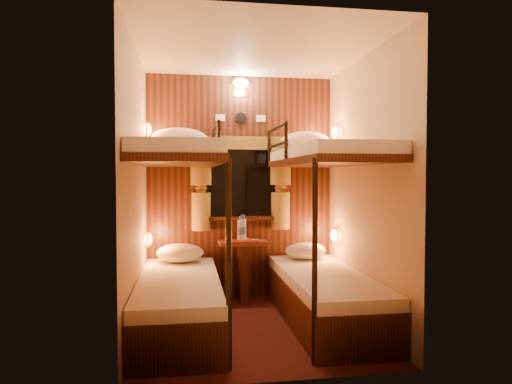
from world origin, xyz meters
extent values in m
plane|color=#34140E|center=(0.00, 0.00, 0.00)|extent=(2.10, 2.10, 0.00)
plane|color=silver|center=(0.00, 0.00, 2.40)|extent=(2.10, 2.10, 0.00)
plane|color=#C6B293|center=(0.00, 1.05, 1.20)|extent=(2.40, 0.00, 2.40)
plane|color=#C6B293|center=(0.00, -1.05, 1.20)|extent=(2.40, 0.00, 2.40)
plane|color=#C6B293|center=(-1.00, 0.00, 1.20)|extent=(0.00, 2.40, 2.40)
plane|color=#C6B293|center=(1.00, 0.00, 1.20)|extent=(0.00, 2.40, 2.40)
cube|color=black|center=(0.00, 1.04, 1.20)|extent=(2.00, 0.03, 2.40)
cube|color=black|center=(-0.65, 0.07, 0.17)|extent=(0.70, 1.90, 0.35)
cube|color=silver|center=(-0.65, 0.07, 0.40)|extent=(0.68, 1.88, 0.10)
cube|color=black|center=(-0.65, 0.07, 1.45)|extent=(0.70, 1.90, 0.06)
cube|color=silver|center=(-0.65, 0.07, 1.53)|extent=(0.68, 1.88, 0.10)
cylinder|color=black|center=(-0.30, -0.83, 0.72)|extent=(0.04, 0.04, 1.45)
cylinder|color=black|center=(-0.30, 0.95, 1.64)|extent=(0.04, 0.04, 0.32)
cylinder|color=black|center=(-0.30, 0.10, 1.64)|extent=(0.04, 0.04, 0.32)
cylinder|color=black|center=(-0.30, 0.53, 1.80)|extent=(0.04, 0.85, 0.04)
cylinder|color=black|center=(-0.30, 0.53, 1.63)|extent=(0.03, 0.85, 0.03)
cube|color=black|center=(0.65, 0.07, 0.17)|extent=(0.70, 1.90, 0.35)
cube|color=silver|center=(0.65, 0.07, 0.40)|extent=(0.68, 1.88, 0.10)
cube|color=black|center=(0.65, 0.07, 1.45)|extent=(0.70, 1.90, 0.06)
cube|color=silver|center=(0.65, 0.07, 1.53)|extent=(0.68, 1.88, 0.10)
cylinder|color=black|center=(0.30, -0.83, 0.72)|extent=(0.04, 0.04, 1.45)
cylinder|color=black|center=(0.30, 0.95, 1.64)|extent=(0.04, 0.04, 0.32)
cylinder|color=black|center=(0.30, 0.10, 1.64)|extent=(0.04, 0.04, 0.32)
cylinder|color=black|center=(0.30, 0.53, 1.80)|extent=(0.04, 0.85, 0.04)
cylinder|color=black|center=(0.30, 0.53, 1.63)|extent=(0.03, 0.85, 0.03)
cube|color=black|center=(0.00, 1.02, 1.25)|extent=(0.98, 0.02, 0.78)
cube|color=black|center=(0.00, 1.01, 1.25)|extent=(0.90, 0.01, 0.70)
cube|color=black|center=(0.00, 0.97, 0.87)|extent=(1.00, 0.12, 0.04)
cube|color=olive|center=(0.00, 0.98, 1.68)|extent=(1.10, 0.06, 0.14)
cylinder|color=olive|center=(-0.43, 0.97, 1.43)|extent=(0.22, 0.22, 0.40)
cylinder|color=olive|center=(-0.43, 0.97, 1.20)|extent=(0.11, 0.11, 0.12)
cylinder|color=olive|center=(-0.43, 0.97, 0.95)|extent=(0.20, 0.20, 0.40)
torus|color=#B77735|center=(-0.43, 0.97, 1.20)|extent=(0.14, 0.14, 0.02)
cylinder|color=olive|center=(0.43, 0.97, 1.43)|extent=(0.22, 0.22, 0.40)
cylinder|color=olive|center=(0.43, 0.97, 1.20)|extent=(0.11, 0.11, 0.12)
cylinder|color=olive|center=(0.43, 0.97, 0.95)|extent=(0.20, 0.20, 0.40)
torus|color=#B77735|center=(0.43, 0.97, 1.20)|extent=(0.14, 0.14, 0.02)
cylinder|color=black|center=(0.00, 1.02, 1.95)|extent=(0.12, 0.02, 0.12)
cube|color=silver|center=(-0.22, 1.02, 1.95)|extent=(0.10, 0.01, 0.07)
cube|color=silver|center=(0.22, 1.02, 1.95)|extent=(0.10, 0.01, 0.07)
cube|color=#B77735|center=(0.00, 1.02, 2.22)|extent=(0.18, 0.01, 0.08)
ellipsoid|color=#FFCC8C|center=(0.00, 1.00, 2.32)|extent=(0.18, 0.09, 0.11)
ellipsoid|color=orange|center=(-0.96, 0.70, 0.70)|extent=(0.08, 0.20, 0.13)
torus|color=#B77735|center=(-0.96, 0.70, 0.70)|extent=(0.02, 0.17, 0.17)
ellipsoid|color=orange|center=(-0.96, 0.70, 1.78)|extent=(0.08, 0.20, 0.13)
torus|color=#B77735|center=(-0.96, 0.70, 1.78)|extent=(0.02, 0.17, 0.17)
ellipsoid|color=orange|center=(0.96, 0.70, 0.70)|extent=(0.08, 0.20, 0.13)
torus|color=#B77735|center=(0.96, 0.70, 0.70)|extent=(0.02, 0.17, 0.17)
ellipsoid|color=orange|center=(0.96, 0.70, 1.78)|extent=(0.08, 0.20, 0.13)
torus|color=#B77735|center=(0.96, 0.70, 1.78)|extent=(0.02, 0.17, 0.17)
cube|color=#5F2915|center=(0.00, 0.85, 0.63)|extent=(0.50, 0.34, 0.04)
cube|color=black|center=(0.00, 0.85, 0.30)|extent=(0.08, 0.30, 0.61)
cube|color=maroon|center=(0.00, 0.85, 0.65)|extent=(0.30, 0.34, 0.01)
cylinder|color=#99BFE5|center=(0.00, 0.88, 0.76)|extent=(0.07, 0.07, 0.23)
cylinder|color=#385BAA|center=(0.00, 0.88, 0.75)|extent=(0.08, 0.08, 0.08)
cylinder|color=#385BAA|center=(0.00, 0.88, 0.90)|extent=(0.04, 0.04, 0.03)
cylinder|color=#99BFE5|center=(-0.02, 0.88, 0.76)|extent=(0.07, 0.07, 0.21)
cylinder|color=#385BAA|center=(-0.02, 0.88, 0.74)|extent=(0.07, 0.07, 0.07)
cylinder|color=#385BAA|center=(-0.02, 0.88, 0.88)|extent=(0.04, 0.04, 0.03)
cube|color=silver|center=(0.13, 0.87, 0.65)|extent=(0.08, 0.07, 0.01)
cube|color=silver|center=(0.05, 0.93, 0.65)|extent=(0.09, 0.08, 0.01)
ellipsoid|color=silver|center=(-0.65, 0.75, 0.55)|extent=(0.47, 0.34, 0.19)
ellipsoid|color=silver|center=(0.65, 0.74, 0.54)|extent=(0.44, 0.31, 0.17)
ellipsoid|color=silver|center=(-0.65, 0.75, 1.70)|extent=(0.56, 0.40, 0.22)
ellipsoid|color=silver|center=(0.65, 0.77, 1.69)|extent=(0.52, 0.37, 0.20)
camera|label=1|loc=(-0.58, -3.89, 1.32)|focal=32.00mm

